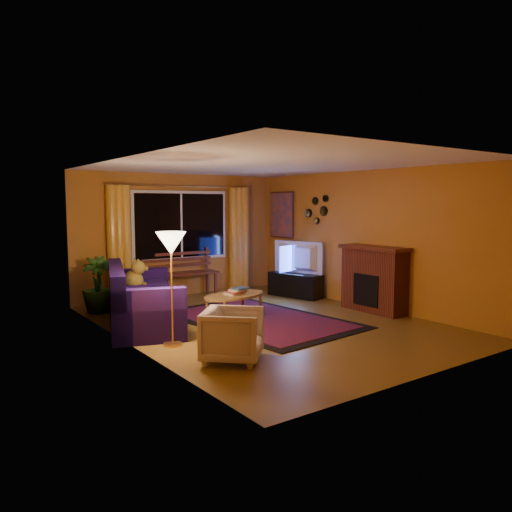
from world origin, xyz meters
TOP-DOWN VIEW (x-y plane):
  - floor at (0.00, 0.00)m, footprint 4.50×6.00m
  - ceiling at (0.00, 0.00)m, footprint 4.50×6.00m
  - wall_back at (0.00, 3.01)m, footprint 4.50×0.02m
  - wall_left at (-2.26, 0.00)m, footprint 0.02×6.00m
  - wall_right at (2.26, 0.00)m, footprint 0.02×6.00m
  - window at (0.00, 2.94)m, footprint 2.00×0.02m
  - curtain_rod at (0.00, 2.90)m, footprint 3.20×0.03m
  - curtain_left at (-1.35, 2.88)m, footprint 0.36×0.36m
  - curtain_right at (1.35, 2.88)m, footprint 0.36×0.36m
  - bench at (-0.16, 2.75)m, footprint 1.64×0.53m
  - potted_plant at (-1.93, 2.34)m, footprint 0.67×0.67m
  - sofa at (-1.66, 1.00)m, footprint 1.69×2.53m
  - dog at (-1.61, 1.52)m, footprint 0.35×0.46m
  - armchair at (-1.49, -1.31)m, footprint 0.93×0.94m
  - floor_lamp at (-1.79, -0.28)m, footprint 0.27×0.27m
  - rug at (0.02, 0.25)m, footprint 2.35×3.42m
  - coffee_table at (-0.31, 0.48)m, footprint 1.37×1.37m
  - tv_console at (1.83, 1.48)m, footprint 0.65×1.21m
  - television at (1.83, 1.48)m, footprint 0.50×1.12m
  - fireplace at (2.05, -0.40)m, footprint 0.40×1.20m
  - mirror_cluster at (2.21, 1.30)m, footprint 0.06×0.60m
  - painting at (2.22, 2.45)m, footprint 0.04×0.76m

SIDE VIEW (x-z plane):
  - floor at x=0.00m, z-range -0.02..0.00m
  - rug at x=0.02m, z-range 0.00..0.02m
  - coffee_table at x=-0.31m, z-range 0.00..0.42m
  - tv_console at x=1.83m, z-range 0.00..0.48m
  - bench at x=-0.16m, z-range 0.00..0.49m
  - armchair at x=-1.49m, z-range 0.00..0.70m
  - sofa at x=-1.66m, z-range 0.00..0.95m
  - potted_plant at x=-1.93m, z-range 0.00..0.98m
  - fireplace at x=2.05m, z-range 0.00..1.10m
  - dog at x=-1.61m, z-range 0.47..0.94m
  - floor_lamp at x=-1.79m, z-range 0.00..1.53m
  - television at x=1.83m, z-range 0.48..1.13m
  - curtain_left at x=-1.35m, z-range 0.00..2.24m
  - curtain_right at x=1.35m, z-range 0.00..2.24m
  - wall_back at x=0.00m, z-range 0.00..2.50m
  - wall_left at x=-2.26m, z-range 0.00..2.50m
  - wall_right at x=2.26m, z-range 0.00..2.50m
  - window at x=0.00m, z-range 0.80..2.10m
  - painting at x=2.22m, z-range 1.17..2.13m
  - mirror_cluster at x=2.21m, z-range 1.52..2.08m
  - curtain_rod at x=0.00m, z-range 2.23..2.27m
  - ceiling at x=0.00m, z-range 2.50..2.52m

